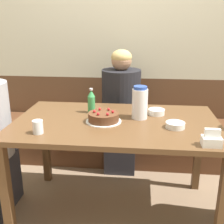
{
  "coord_description": "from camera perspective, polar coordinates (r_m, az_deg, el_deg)",
  "views": [
    {
      "loc": [
        0.17,
        -1.9,
        1.45
      ],
      "look_at": [
        -0.04,
        0.05,
        0.81
      ],
      "focal_mm": 45.0,
      "sensor_mm": 36.0,
      "label": 1
    }
  ],
  "objects": [
    {
      "name": "glass_water_tall",
      "position": [
        1.85,
        -14.84,
        -2.95
      ],
      "size": [
        0.07,
        0.07,
        0.09
      ],
      "color": "silver",
      "rests_on": "dining_table"
    },
    {
      "name": "bench_seat",
      "position": [
        2.99,
        2.23,
        -6.06
      ],
      "size": [
        2.71,
        0.38,
        0.46
      ],
      "color": "#56331E",
      "rests_on": "ground_plane"
    },
    {
      "name": "birthday_cake",
      "position": [
        2.0,
        -1.73,
        -1.09
      ],
      "size": [
        0.25,
        0.25,
        0.09
      ],
      "color": "white",
      "rests_on": "dining_table"
    },
    {
      "name": "bowl_rice_small",
      "position": [
        2.18,
        9.01,
        0.04
      ],
      "size": [
        0.13,
        0.13,
        0.04
      ],
      "color": "white",
      "rests_on": "dining_table"
    },
    {
      "name": "dining_table",
      "position": [
        2.05,
        0.83,
        -4.14
      ],
      "size": [
        1.47,
        0.89,
        0.76
      ],
      "color": "brown",
      "rests_on": "ground_plane"
    },
    {
      "name": "person_teal_shirt",
      "position": [
        2.74,
        1.83,
        -0.18
      ],
      "size": [
        0.37,
        0.37,
        1.2
      ],
      "rotation": [
        0.0,
        0.0,
        -1.57
      ],
      "color": "#33333D",
      "rests_on": "ground_plane"
    },
    {
      "name": "ground_plane",
      "position": [
        2.39,
        0.75,
        -19.29
      ],
      "size": [
        12.0,
        12.0,
        0.0
      ],
      "primitive_type": "plane",
      "color": "#846B51"
    },
    {
      "name": "napkin_holder",
      "position": [
        1.71,
        19.57,
        -5.32
      ],
      "size": [
        0.11,
        0.08,
        0.11
      ],
      "color": "white",
      "rests_on": "dining_table"
    },
    {
      "name": "water_pitcher",
      "position": [
        2.05,
        5.68,
        1.87
      ],
      "size": [
        0.11,
        0.11,
        0.24
      ],
      "color": "white",
      "rests_on": "dining_table"
    },
    {
      "name": "bowl_soup_white",
      "position": [
        1.93,
        12.73,
        -2.6
      ],
      "size": [
        0.13,
        0.13,
        0.04
      ],
      "color": "white",
      "rests_on": "dining_table"
    },
    {
      "name": "back_wall",
      "position": [
        2.96,
        2.77,
        14.12
      ],
      "size": [
        4.8,
        0.04,
        2.5
      ],
      "color": "brown",
      "rests_on": "ground_plane"
    },
    {
      "name": "soju_bottle",
      "position": [
        2.18,
        -4.22,
        2.18
      ],
      "size": [
        0.06,
        0.06,
        0.2
      ],
      "color": "#388E4C",
      "rests_on": "dining_table"
    }
  ]
}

